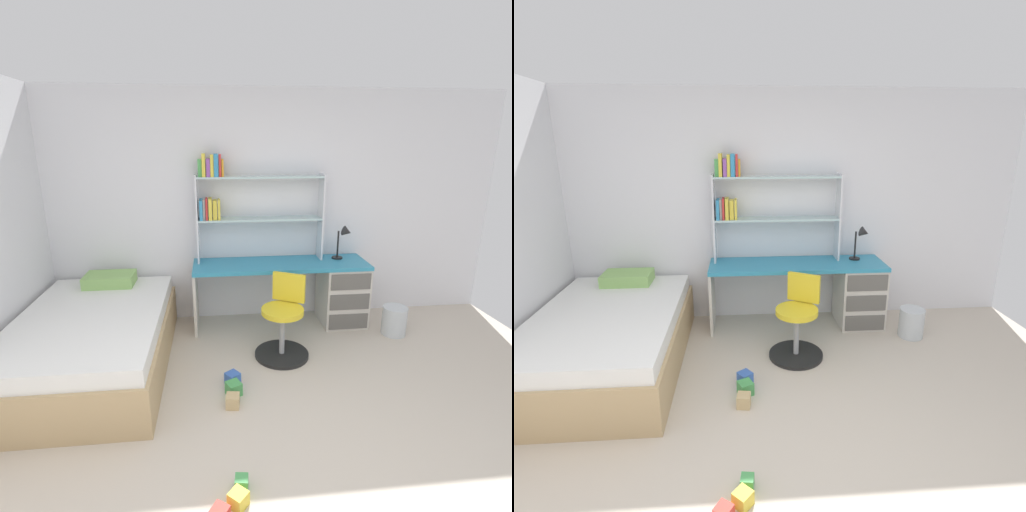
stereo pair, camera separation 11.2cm
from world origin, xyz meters
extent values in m
cube|color=silver|center=(0.00, 2.65, 1.27)|extent=(5.50, 0.06, 2.54)
cube|color=teal|center=(0.23, 2.33, 0.71)|extent=(1.90, 0.54, 0.04)
cube|color=beige|center=(0.94, 2.33, 0.34)|extent=(0.48, 0.51, 0.69)
cube|color=beige|center=(-0.70, 2.33, 0.34)|extent=(0.03, 0.49, 0.69)
cube|color=#5E5B57|center=(0.94, 2.07, 0.11)|extent=(0.43, 0.01, 0.17)
cube|color=#5E5B57|center=(0.94, 2.07, 0.34)|extent=(0.43, 0.01, 0.17)
cube|color=#5E5B57|center=(0.94, 2.07, 0.57)|extent=(0.43, 0.01, 0.17)
cube|color=silver|center=(-0.66, 2.48, 1.20)|extent=(0.02, 0.22, 0.94)
cube|color=silver|center=(0.69, 2.48, 1.20)|extent=(0.02, 0.22, 0.94)
cube|color=silver|center=(0.02, 2.48, 1.19)|extent=(1.33, 0.22, 0.02)
cube|color=silver|center=(0.02, 2.48, 1.64)|extent=(1.33, 0.22, 0.02)
cube|color=#338CBF|center=(-0.61, 2.48, 1.30)|extent=(0.03, 0.20, 0.21)
cube|color=beige|center=(-0.58, 2.48, 1.30)|extent=(0.02, 0.13, 0.21)
cube|color=red|center=(-0.55, 2.48, 1.31)|extent=(0.02, 0.17, 0.22)
cube|color=yellow|center=(-0.52, 2.48, 1.31)|extent=(0.04, 0.19, 0.22)
cube|color=yellow|center=(-0.47, 2.48, 1.30)|extent=(0.04, 0.14, 0.20)
cube|color=yellow|center=(-0.42, 2.48, 1.30)|extent=(0.02, 0.17, 0.21)
cube|color=#4CA559|center=(-0.61, 2.48, 1.73)|extent=(0.04, 0.13, 0.17)
cube|color=yellow|center=(-0.57, 2.48, 1.76)|extent=(0.03, 0.19, 0.23)
cube|color=purple|center=(-0.52, 2.48, 1.74)|extent=(0.04, 0.19, 0.18)
cube|color=yellow|center=(-0.48, 2.48, 1.76)|extent=(0.03, 0.19, 0.22)
cube|color=#338CBF|center=(-0.44, 2.48, 1.76)|extent=(0.04, 0.20, 0.23)
cube|color=red|center=(-0.40, 2.48, 1.76)|extent=(0.02, 0.19, 0.22)
cube|color=gold|center=(-0.38, 2.48, 1.73)|extent=(0.02, 0.15, 0.17)
cylinder|color=black|center=(0.89, 2.43, 0.74)|extent=(0.12, 0.12, 0.02)
cylinder|color=black|center=(0.89, 2.43, 0.89)|extent=(0.02, 0.02, 0.30)
cone|color=black|center=(0.97, 2.38, 1.04)|extent=(0.12, 0.11, 0.13)
cylinder|color=black|center=(0.13, 1.65, 0.01)|extent=(0.52, 0.52, 0.03)
cylinder|color=#A5A8AD|center=(0.13, 1.65, 0.22)|extent=(0.05, 0.05, 0.44)
cylinder|color=yellow|center=(0.13, 1.65, 0.47)|extent=(0.40, 0.40, 0.05)
cube|color=yellow|center=(0.22, 1.81, 0.64)|extent=(0.30, 0.19, 0.28)
cube|color=tan|center=(-1.59, 1.63, 0.20)|extent=(1.28, 1.95, 0.40)
cube|color=white|center=(-1.59, 1.63, 0.47)|extent=(1.22, 1.89, 0.14)
cube|color=#8CBF66|center=(-1.59, 2.35, 0.60)|extent=(0.50, 0.32, 0.12)
cylinder|color=silver|center=(1.41, 1.96, 0.15)|extent=(0.26, 0.26, 0.31)
cube|color=#479E51|center=(-0.36, 0.20, 0.04)|extent=(0.09, 0.09, 0.08)
cube|color=tan|center=(-0.38, 0.95, 0.05)|extent=(0.12, 0.12, 0.10)
cube|color=#3860B7|center=(-0.36, 1.24, 0.05)|extent=(0.15, 0.15, 0.10)
cube|color=gold|center=(-0.39, 0.08, 0.05)|extent=(0.13, 0.13, 0.09)
cube|color=#479E51|center=(-0.36, 1.10, 0.05)|extent=(0.15, 0.15, 0.11)
camera|label=1|loc=(-0.48, -1.63, 1.99)|focal=27.18mm
camera|label=2|loc=(-0.37, -1.64, 1.99)|focal=27.18mm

